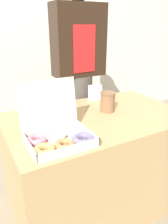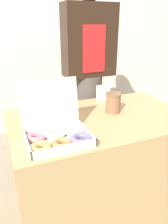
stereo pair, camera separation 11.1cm
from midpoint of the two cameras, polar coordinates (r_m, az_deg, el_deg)
The scene contains 7 objects.
ground_plane at distance 1.79m, azimuth 0.96°, elevation -22.48°, with size 14.00×14.00×0.00m, color gray.
wall_back at distance 2.66m, azimuth -16.07°, elevation 22.20°, with size 10.00×0.05×2.60m.
table at distance 1.56m, azimuth 1.04°, elevation -13.17°, with size 1.14×0.70×0.71m.
donut_box at distance 1.10m, azimuth -9.31°, elevation -5.87°, with size 0.34×0.30×0.29m.
coffee_cup at distance 1.45m, azimuth 4.01°, elevation 2.65°, with size 0.10×0.10×0.13m.
napkin_holder at distance 1.68m, azimuth 1.02°, elevation 5.09°, with size 0.09×0.05×0.12m.
person_customer at distance 1.84m, azimuth -3.14°, elevation 10.30°, with size 0.42×0.23×1.63m.
Camera 1 is at (-0.69, -1.08, 1.26)m, focal length 35.00 mm.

